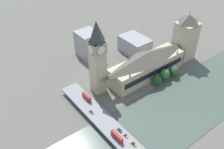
% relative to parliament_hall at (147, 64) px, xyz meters
% --- Properties ---
extents(ground_plane, '(600.00, 600.00, 0.00)m').
position_rel_parliament_hall_xyz_m(ground_plane, '(-14.06, 8.00, -12.93)').
color(ground_plane, '#605E56').
extents(river_water, '(60.66, 360.00, 0.30)m').
position_rel_parliament_hall_xyz_m(river_water, '(-50.39, 8.00, -12.78)').
color(river_water, '#47564C').
rests_on(river_water, ground_plane).
extents(parliament_hall, '(22.58, 80.51, 26.07)m').
position_rel_parliament_hall_xyz_m(parliament_hall, '(0.00, 0.00, 0.00)').
color(parliament_hall, '#C1B28E').
rests_on(parliament_hall, ground_plane).
extents(clock_tower, '(12.40, 12.40, 68.07)m').
position_rel_parliament_hall_xyz_m(clock_tower, '(10.05, 49.86, 23.16)').
color(clock_tower, '#C1B28E').
rests_on(clock_tower, ground_plane).
extents(victoria_tower, '(19.31, 19.31, 53.10)m').
position_rel_parliament_hall_xyz_m(victoria_tower, '(0.06, -53.91, 11.62)').
color(victoria_tower, '#C1B28E').
rests_on(victoria_tower, ground_plane).
extents(road_bridge, '(153.32, 15.17, 5.03)m').
position_rel_parliament_hall_xyz_m(road_bridge, '(-50.39, 71.04, -8.84)').
color(road_bridge, slate).
rests_on(road_bridge, ground_plane).
extents(double_decker_bus_lead, '(11.48, 2.47, 4.67)m').
position_rel_parliament_hall_xyz_m(double_decker_bus_lead, '(-46.59, 73.88, -5.33)').
color(double_decker_bus_lead, red).
rests_on(double_decker_bus_lead, road_bridge).
extents(double_decker_bus_mid, '(10.66, 2.49, 4.76)m').
position_rel_parliament_hall_xyz_m(double_decker_bus_mid, '(1.61, 68.00, -5.26)').
color(double_decker_bus_mid, red).
rests_on(double_decker_bus_mid, road_bridge).
extents(car_northbound_mid, '(4.51, 1.90, 1.36)m').
position_rel_parliament_hall_xyz_m(car_northbound_mid, '(-42.04, 67.75, -7.21)').
color(car_northbound_mid, '#2D5638').
rests_on(car_northbound_mid, road_bridge).
extents(car_northbound_tail, '(4.45, 1.83, 1.49)m').
position_rel_parliament_hall_xyz_m(car_northbound_tail, '(-57.33, 67.85, -7.16)').
color(car_northbound_tail, gold).
rests_on(car_northbound_tail, road_bridge).
extents(car_southbound_tail, '(3.85, 1.78, 1.34)m').
position_rel_parliament_hall_xyz_m(car_southbound_tail, '(-48.40, 67.40, -7.23)').
color(car_southbound_tail, silver).
rests_on(car_southbound_tail, road_bridge).
extents(car_southbound_extra, '(4.65, 1.83, 1.36)m').
position_rel_parliament_hall_xyz_m(car_southbound_extra, '(-13.84, 73.87, -7.22)').
color(car_southbound_extra, slate).
rests_on(car_southbound_extra, road_bridge).
extents(city_block_west, '(23.43, 21.25, 27.34)m').
position_rel_parliament_hall_xyz_m(city_block_west, '(66.45, 23.63, 0.74)').
color(city_block_west, '#939399').
rests_on(city_block_west, ground_plane).
extents(city_block_center, '(32.73, 22.93, 17.79)m').
position_rel_parliament_hall_xyz_m(city_block_center, '(39.61, -20.05, -4.03)').
color(city_block_center, '#939399').
rests_on(city_block_center, ground_plane).
extents(tree_embankment_near, '(9.04, 9.04, 10.55)m').
position_rel_parliament_hall_xyz_m(tree_embankment_near, '(-17.06, 2.86, -6.90)').
color(tree_embankment_near, brown).
rests_on(tree_embankment_near, ground_plane).
extents(tree_embankment_mid, '(9.21, 9.21, 11.00)m').
position_rel_parliament_hall_xyz_m(tree_embankment_mid, '(-17.82, -19.92, -6.54)').
color(tree_embankment_mid, brown).
rests_on(tree_embankment_mid, ground_plane).
extents(tree_embankment_far, '(9.93, 9.93, 12.22)m').
position_rel_parliament_hall_xyz_m(tree_embankment_far, '(-16.19, -8.10, -5.68)').
color(tree_embankment_far, brown).
rests_on(tree_embankment_far, ground_plane).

